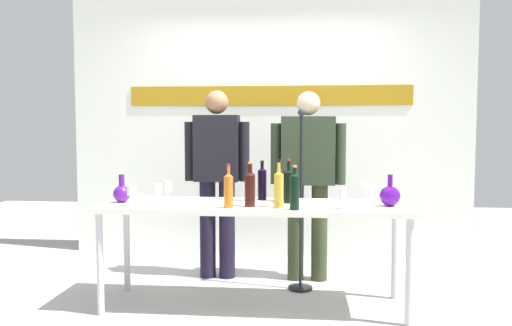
{
  "coord_description": "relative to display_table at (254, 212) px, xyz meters",
  "views": [
    {
      "loc": [
        0.37,
        -3.73,
        1.34
      ],
      "look_at": [
        0.0,
        0.15,
        1.06
      ],
      "focal_mm": 35.92,
      "sensor_mm": 36.0,
      "label": 1
    }
  ],
  "objects": [
    {
      "name": "wine_bottle_1",
      "position": [
        0.19,
        -0.15,
        0.2
      ],
      "size": [
        0.07,
        0.07,
        0.33
      ],
      "color": "gold",
      "rests_on": "display_table"
    },
    {
      "name": "ground_plane",
      "position": [
        0.0,
        0.0,
        -0.71
      ],
      "size": [
        10.0,
        10.0,
        0.0
      ],
      "primitive_type": "plane",
      "color": "#A6A7A6"
    },
    {
      "name": "wine_bottle_5",
      "position": [
        0.3,
        -0.25,
        0.2
      ],
      "size": [
        0.07,
        0.07,
        0.31
      ],
      "color": "black",
      "rests_on": "display_table"
    },
    {
      "name": "decanter_blue_right",
      "position": [
        0.98,
        -0.03,
        0.14
      ],
      "size": [
        0.15,
        0.15,
        0.23
      ],
      "color": "#51108E",
      "rests_on": "display_table"
    },
    {
      "name": "back_wall",
      "position": [
        0.0,
        1.59,
        0.79
      ],
      "size": [
        4.13,
        0.11,
        3.0
      ],
      "color": "white",
      "rests_on": "ground"
    },
    {
      "name": "wine_bottle_6",
      "position": [
        0.18,
        0.16,
        0.2
      ],
      "size": [
        0.07,
        0.07,
        0.32
      ],
      "color": "black",
      "rests_on": "display_table"
    },
    {
      "name": "wine_bottle_4",
      "position": [
        -0.04,
        0.14,
        0.19
      ],
      "size": [
        0.07,
        0.07,
        0.29
      ],
      "color": "black",
      "rests_on": "display_table"
    },
    {
      "name": "wine_glass_left_1",
      "position": [
        -0.86,
        -0.19,
        0.17
      ],
      "size": [
        0.07,
        0.07,
        0.15
      ],
      "color": "white",
      "rests_on": "display_table"
    },
    {
      "name": "wine_glass_left_2",
      "position": [
        -0.7,
        -0.08,
        0.17
      ],
      "size": [
        0.06,
        0.06,
        0.15
      ],
      "color": "white",
      "rests_on": "display_table"
    },
    {
      "name": "decanter_blue_left",
      "position": [
        -0.99,
        -0.03,
        0.13
      ],
      "size": [
        0.13,
        0.13,
        0.21
      ],
      "color": "#55188B",
      "rests_on": "display_table"
    },
    {
      "name": "wine_glass_right_1",
      "position": [
        0.82,
        -0.15,
        0.16
      ],
      "size": [
        0.06,
        0.06,
        0.15
      ],
      "color": "white",
      "rests_on": "display_table"
    },
    {
      "name": "presenter_left",
      "position": [
        -0.4,
        0.71,
        0.23
      ],
      "size": [
        0.58,
        0.22,
        1.66
      ],
      "color": "black",
      "rests_on": "ground"
    },
    {
      "name": "wine_glass_left_0",
      "position": [
        -0.7,
        0.18,
        0.16
      ],
      "size": [
        0.06,
        0.06,
        0.14
      ],
      "color": "white",
      "rests_on": "display_table"
    },
    {
      "name": "wine_glass_right_0",
      "position": [
        0.84,
        0.16,
        0.17
      ],
      "size": [
        0.07,
        0.07,
        0.14
      ],
      "color": "white",
      "rests_on": "display_table"
    },
    {
      "name": "wine_bottle_7",
      "position": [
        0.25,
        0.06,
        0.2
      ],
      "size": [
        0.07,
        0.07,
        0.33
      ],
      "color": "black",
      "rests_on": "display_table"
    },
    {
      "name": "wine_bottle_0",
      "position": [
        0.04,
        0.22,
        0.2
      ],
      "size": [
        0.07,
        0.07,
        0.3
      ],
      "color": "black",
      "rests_on": "display_table"
    },
    {
      "name": "presenter_right",
      "position": [
        0.4,
        0.71,
        0.24
      ],
      "size": [
        0.65,
        0.22,
        1.64
      ],
      "color": "#333C22",
      "rests_on": "ground"
    },
    {
      "name": "wine_bottle_2",
      "position": [
        -0.16,
        -0.2,
        0.19
      ],
      "size": [
        0.07,
        0.07,
        0.31
      ],
      "color": "#CB6A1D",
      "rests_on": "display_table"
    },
    {
      "name": "microphone_stand",
      "position": [
        0.34,
        0.44,
        -0.22
      ],
      "size": [
        0.2,
        0.2,
        1.49
      ],
      "color": "black",
      "rests_on": "ground"
    },
    {
      "name": "wine_bottle_3",
      "position": [
        -0.02,
        -0.14,
        0.2
      ],
      "size": [
        0.07,
        0.07,
        0.32
      ],
      "color": "black",
      "rests_on": "display_table"
    },
    {
      "name": "wine_glass_right_2",
      "position": [
        0.62,
        -0.17,
        0.16
      ],
      "size": [
        0.07,
        0.07,
        0.14
      ],
      "color": "white",
      "rests_on": "display_table"
    },
    {
      "name": "display_table",
      "position": [
        0.0,
        0.0,
        0.0
      ],
      "size": [
        2.27,
        0.65,
        0.77
      ],
      "color": "white",
      "rests_on": "ground"
    }
  ]
}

